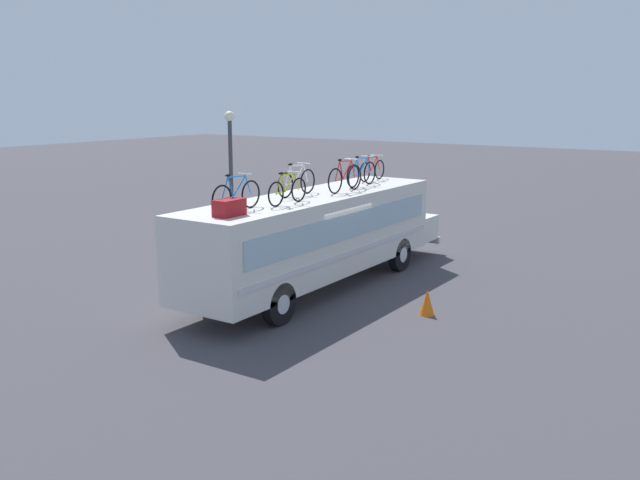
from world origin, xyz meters
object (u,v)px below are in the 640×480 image
Objects in this scene: rooftop_bicycle_2 at (287,190)px; traffic_cone at (427,302)px; bus at (319,234)px; rooftop_bicycle_6 at (372,170)px; rooftop_bicycle_4 at (345,178)px; street_lamp at (231,166)px; rooftop_bicycle_3 at (297,182)px; rooftop_bicycle_5 at (361,173)px; luggage_bag_1 at (229,208)px; rooftop_bicycle_1 at (236,195)px.

rooftop_bicycle_2 is 2.41× the size of traffic_cone.
rooftop_bicycle_6 is at bearing 4.63° from bus.
rooftop_bicycle_4 is 5.42m from street_lamp.
rooftop_bicycle_6 is at bearing 43.88° from traffic_cone.
bus is 16.69× the size of traffic_cone.
rooftop_bicycle_2 is 1.57m from rooftop_bicycle_3.
rooftop_bicycle_3 is 0.35× the size of street_lamp.
street_lamp is (2.55, 4.61, -0.03)m from rooftop_bicycle_3.
rooftop_bicycle_3 is at bearing -118.91° from street_lamp.
rooftop_bicycle_5 is at bearing -163.91° from rooftop_bicycle_6.
luggage_bag_1 reaches higher than traffic_cone.
rooftop_bicycle_5 is at bearing 10.88° from rooftop_bicycle_4.
traffic_cone is at bearing -105.96° from street_lamp.
rooftop_bicycle_4 is 2.89m from rooftop_bicycle_6.
luggage_bag_1 is at bearing -175.64° from rooftop_bicycle_6.
rooftop_bicycle_1 reaches higher than bus.
rooftop_bicycle_4 reaches higher than rooftop_bicycle_6.
bus is at bearing 177.00° from rooftop_bicycle_5.
rooftop_bicycle_3 reaches higher than rooftop_bicycle_1.
traffic_cone is at bearing -51.26° from rooftop_bicycle_1.
rooftop_bicycle_2 is at bearing -15.08° from rooftop_bicycle_1.
rooftop_bicycle_4 is at bearing -166.50° from rooftop_bicycle_6.
luggage_bag_1 is 6.43m from rooftop_bicycle_5.
rooftop_bicycle_2 is 0.94× the size of rooftop_bicycle_5.
traffic_cone is (1.48, -3.33, -2.81)m from rooftop_bicycle_2.
rooftop_bicycle_4 is 2.68× the size of traffic_cone.
rooftop_bicycle_2 is 2.85m from rooftop_bicycle_4.
rooftop_bicycle_4 is (5.02, -0.08, 0.21)m from luggage_bag_1.
rooftop_bicycle_3 is (3.57, 0.62, 0.19)m from luggage_bag_1.
street_lamp is at bearing 69.28° from bus.
rooftop_bicycle_6 reaches higher than traffic_cone.
rooftop_bicycle_1 is 5.79m from rooftop_bicycle_5.
street_lamp is at bearing 41.88° from rooftop_bicycle_1.
rooftop_bicycle_6 is at bearing 2.21° from rooftop_bicycle_1.
bus is at bearing -0.19° from rooftop_bicycle_1.
rooftop_bicycle_3 is 4.94m from traffic_cone.
bus is 2.68m from rooftop_bicycle_5.
rooftop_bicycle_3 is (2.93, 0.30, 0.00)m from rooftop_bicycle_1.
luggage_bag_1 is at bearing 136.78° from traffic_cone.
rooftop_bicycle_3 is (-0.68, 0.31, 1.56)m from bus.
rooftop_bicycle_3 is at bearing 26.79° from rooftop_bicycle_2.
rooftop_bicycle_3 is at bearing 171.55° from rooftop_bicycle_5.
street_lamp reaches higher than bus.
bus is at bearing -24.37° from rooftop_bicycle_3.
rooftop_bicycle_1 is (0.64, 0.32, 0.19)m from luggage_bag_1.
luggage_bag_1 is at bearing -153.46° from rooftop_bicycle_1.
luggage_bag_1 is 3.63m from rooftop_bicycle_3.
rooftop_bicycle_6 is at bearing -0.28° from rooftop_bicycle_3.
street_lamp is (1.10, 5.31, -0.05)m from rooftop_bicycle_4.
rooftop_bicycle_6 is (4.25, -0.02, -0.03)m from rooftop_bicycle_3.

